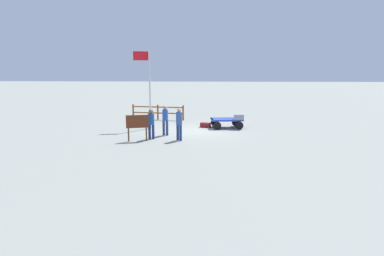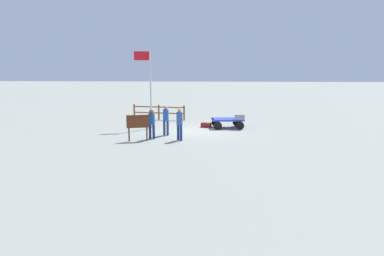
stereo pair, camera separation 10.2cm
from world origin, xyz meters
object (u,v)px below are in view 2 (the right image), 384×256
at_px(signboard, 138,124).
at_px(luggage_cart, 227,121).
at_px(suitcase_tan, 240,117).
at_px(flagpole, 149,82).
at_px(worker_supervisor, 152,121).
at_px(worker_lead, 166,118).
at_px(suitcase_grey, 206,125).
at_px(worker_trailing, 180,122).

bearing_deg(signboard, luggage_cart, -140.69).
distance_m(suitcase_tan, flagpole, 6.11).
bearing_deg(worker_supervisor, worker_lead, -123.20).
bearing_deg(worker_lead, flagpole, -58.42).
bearing_deg(suitcase_tan, luggage_cart, -27.14).
relative_size(suitcase_tan, flagpole, 0.13).
height_order(luggage_cart, signboard, signboard).
height_order(worker_supervisor, flagpole, flagpole).
bearing_deg(worker_supervisor, luggage_cart, -140.92).
xyz_separation_m(luggage_cart, signboard, (4.93, 4.03, 0.50)).
distance_m(suitcase_grey, worker_supervisor, 4.73).
bearing_deg(worker_supervisor, worker_trailing, 167.88).
xyz_separation_m(worker_lead, worker_supervisor, (0.65, 0.99, -0.05)).
bearing_deg(signboard, worker_supervisor, -139.21).
distance_m(flagpole, signboard, 4.22).
relative_size(luggage_cart, worker_lead, 1.21).
height_order(suitcase_grey, worker_supervisor, worker_supervisor).
relative_size(luggage_cart, worker_trailing, 1.20).
height_order(suitcase_grey, flagpole, flagpole).
relative_size(worker_lead, signboard, 1.24).
height_order(luggage_cart, worker_lead, worker_lead).
height_order(luggage_cart, worker_trailing, worker_trailing).
height_order(suitcase_tan, signboard, signboard).
bearing_deg(worker_supervisor, suitcase_tan, -148.47).
xyz_separation_m(worker_trailing, signboard, (2.20, 0.23, -0.06)).
height_order(worker_lead, worker_trailing, worker_trailing).
bearing_deg(worker_lead, signboard, 50.09).
bearing_deg(suitcase_grey, worker_trailing, 70.71).
xyz_separation_m(luggage_cart, suitcase_tan, (-0.75, 0.39, 0.32)).
height_order(worker_lead, flagpole, flagpole).
xyz_separation_m(suitcase_tan, flagpole, (5.71, -0.07, 2.17)).
distance_m(luggage_cart, worker_trailing, 4.72).
height_order(suitcase_tan, worker_supervisor, worker_supervisor).
bearing_deg(signboard, worker_lead, -129.91).
bearing_deg(luggage_cart, flagpole, 3.66).
distance_m(luggage_cart, flagpole, 5.56).
relative_size(suitcase_grey, worker_supervisor, 0.43).
relative_size(luggage_cart, suitcase_tan, 3.21).
relative_size(suitcase_grey, worker_lead, 0.41).
relative_size(worker_supervisor, signboard, 1.18).
distance_m(worker_trailing, worker_supervisor, 1.58).
relative_size(worker_trailing, signboard, 1.25).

